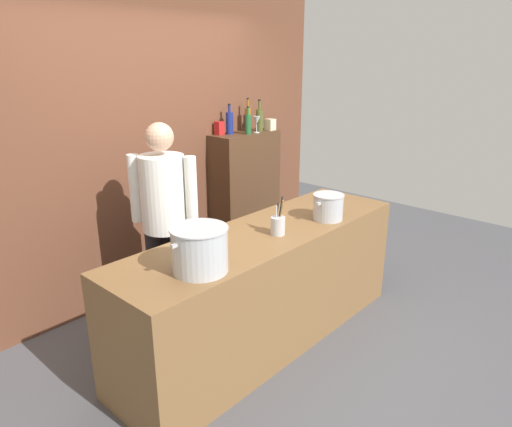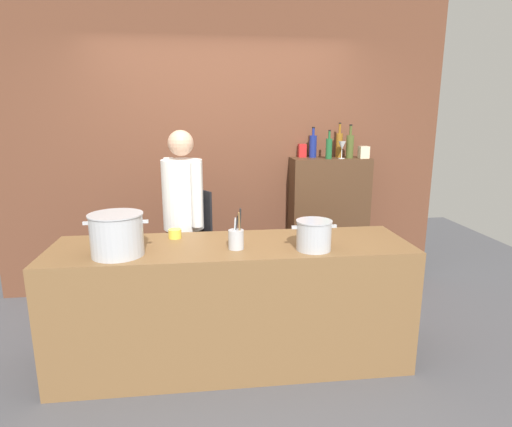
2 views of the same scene
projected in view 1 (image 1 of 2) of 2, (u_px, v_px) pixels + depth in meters
name	position (u px, v px, depth m)	size (l,w,h in m)	color
ground_plane	(264.00, 338.00, 3.66)	(8.00, 8.00, 0.00)	#4C4C51
brick_back_panel	(145.00, 129.00, 4.07)	(4.40, 0.10, 3.00)	brown
prep_counter	(265.00, 287.00, 3.51)	(2.49, 0.70, 0.90)	brown
bar_cabinet	(245.00, 197.00, 4.93)	(0.76, 0.32, 1.37)	#472D1C
chef	(165.00, 214.00, 3.54)	(0.41, 0.46, 1.66)	black
stockpot_large	(200.00, 250.00, 2.71)	(0.40, 0.34, 0.27)	#B7BABF
stockpot_small	(328.00, 207.00, 3.59)	(0.30, 0.24, 0.20)	#B7BABF
utensil_crock	(278.00, 225.00, 3.30)	(0.10, 0.10, 0.28)	#B7BABF
butter_jar	(204.00, 236.00, 3.20)	(0.09, 0.09, 0.07)	yellow
wine_bottle_olive	(259.00, 120.00, 4.76)	(0.07, 0.07, 0.32)	#475123
wine_bottle_green	(248.00, 124.00, 4.59)	(0.06, 0.06, 0.27)	#1E592D
wine_bottle_cobalt	(230.00, 123.00, 4.58)	(0.07, 0.07, 0.29)	navy
wine_bottle_amber	(248.00, 119.00, 4.76)	(0.06, 0.06, 0.33)	#8C5919
wine_glass_wide	(257.00, 121.00, 4.67)	(0.07, 0.07, 0.16)	silver
spice_tin_red	(219.00, 128.00, 4.56)	(0.07, 0.07, 0.13)	red
spice_tin_cream	(270.00, 125.00, 4.85)	(0.09, 0.09, 0.12)	beige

